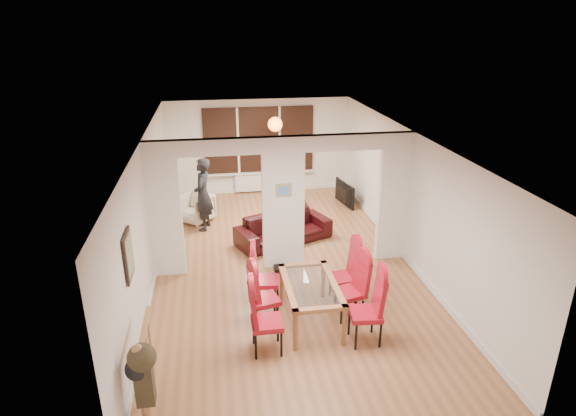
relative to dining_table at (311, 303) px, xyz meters
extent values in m
cube|color=#9A633E|center=(-0.14, 2.00, -0.35)|extent=(5.00, 9.00, 0.01)
cube|color=white|center=(-0.14, 2.00, 0.95)|extent=(5.00, 0.18, 2.60)
cube|color=black|center=(-0.14, 6.44, 1.15)|extent=(3.00, 0.08, 1.80)
cube|color=white|center=(-0.14, 6.40, -0.05)|extent=(1.40, 0.08, 0.50)
sphere|color=orange|center=(0.16, 5.30, 1.80)|extent=(0.36, 0.36, 0.36)
cube|color=gray|center=(-2.61, -0.40, 1.25)|extent=(0.04, 0.52, 0.67)
cube|color=#4C8CD8|center=(-0.14, 1.90, 1.25)|extent=(0.30, 0.03, 0.25)
imported|color=black|center=(0.03, 3.08, -0.04)|extent=(2.24, 1.54, 0.61)
imported|color=beige|center=(-1.90, 4.53, -0.01)|extent=(1.02, 1.03, 0.67)
imported|color=black|center=(-1.68, 4.04, 0.50)|extent=(0.69, 0.53, 1.70)
imported|color=black|center=(1.86, 5.08, -0.04)|extent=(1.06, 0.32, 0.60)
cylinder|color=#143F19|center=(0.58, 4.84, 0.01)|extent=(0.07, 0.07, 0.26)
imported|color=black|center=(0.61, 4.65, -0.09)|extent=(0.23, 0.23, 0.06)
camera|label=1|loc=(-1.40, -6.46, 4.20)|focal=30.00mm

